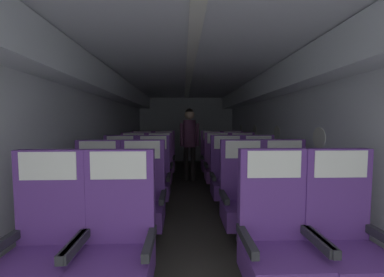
{
  "coord_description": "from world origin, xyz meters",
  "views": [
    {
      "loc": [
        -0.11,
        -0.22,
        1.32
      ],
      "look_at": [
        0.06,
        4.29,
        1.01
      ],
      "focal_mm": 22.04,
      "sensor_mm": 36.0,
      "label": 1
    }
  ],
  "objects_px": {
    "seat_d_left_window": "(133,167)",
    "seat_e_right_window": "(212,159)",
    "seat_d_right_window": "(218,167)",
    "seat_b_left_aisle": "(142,200)",
    "seat_b_right_window": "(244,199)",
    "flight_attendant": "(189,136)",
    "seat_b_right_aisle": "(286,198)",
    "seat_c_left_aisle": "(153,179)",
    "seat_a_right_aisle": "(346,241)",
    "seat_b_left_window": "(96,201)",
    "seat_e_right_aisle": "(233,159)",
    "seat_c_left_window": "(119,179)",
    "seat_a_left_aisle": "(117,245)",
    "seat_d_left_aisle": "(159,167)",
    "seat_d_right_aisle": "(243,166)",
    "seat_e_left_window": "(142,159)",
    "seat_a_right_window": "(277,242)",
    "seat_e_left_aisle": "(164,159)",
    "seat_a_left_window": "(44,247)",
    "seat_c_right_window": "(228,178)",
    "seat_c_right_aisle": "(260,178)"
  },
  "relations": [
    {
      "from": "seat_d_left_window",
      "to": "seat_e_right_window",
      "type": "bearing_deg",
      "value": 30.46
    },
    {
      "from": "seat_e_right_window",
      "to": "seat_d_right_window",
      "type": "bearing_deg",
      "value": -90.26
    },
    {
      "from": "seat_b_left_aisle",
      "to": "seat_d_left_window",
      "type": "height_order",
      "value": "same"
    },
    {
      "from": "seat_b_right_window",
      "to": "flight_attendant",
      "type": "bearing_deg",
      "value": 101.15
    },
    {
      "from": "seat_b_right_aisle",
      "to": "seat_c_left_aisle",
      "type": "xyz_separation_m",
      "value": [
        -1.62,
        0.94,
        0.0
      ]
    },
    {
      "from": "seat_b_right_window",
      "to": "seat_d_left_window",
      "type": "xyz_separation_m",
      "value": [
        -1.63,
        1.93,
        0.0
      ]
    },
    {
      "from": "seat_a_right_aisle",
      "to": "flight_attendant",
      "type": "bearing_deg",
      "value": 105.51
    },
    {
      "from": "seat_b_left_window",
      "to": "seat_e_right_aisle",
      "type": "xyz_separation_m",
      "value": [
        2.11,
        2.89,
        0.0
      ]
    },
    {
      "from": "seat_b_left_aisle",
      "to": "flight_attendant",
      "type": "bearing_deg",
      "value": 77.4
    },
    {
      "from": "seat_b_left_aisle",
      "to": "seat_c_left_window",
      "type": "bearing_deg",
      "value": 117.61
    },
    {
      "from": "seat_b_right_aisle",
      "to": "flight_attendant",
      "type": "height_order",
      "value": "flight_attendant"
    },
    {
      "from": "seat_a_left_aisle",
      "to": "flight_attendant",
      "type": "height_order",
      "value": "flight_attendant"
    },
    {
      "from": "seat_a_right_aisle",
      "to": "seat_c_left_aisle",
      "type": "relative_size",
      "value": 1.0
    },
    {
      "from": "seat_d_left_aisle",
      "to": "seat_d_right_aisle",
      "type": "height_order",
      "value": "same"
    },
    {
      "from": "seat_c_left_window",
      "to": "seat_e_left_window",
      "type": "height_order",
      "value": "same"
    },
    {
      "from": "seat_e_right_aisle",
      "to": "seat_d_left_aisle",
      "type": "bearing_deg",
      "value": -149.04
    },
    {
      "from": "seat_a_left_aisle",
      "to": "seat_b_left_aisle",
      "type": "distance_m",
      "value": 0.97
    },
    {
      "from": "seat_e_right_aisle",
      "to": "seat_c_left_window",
      "type": "bearing_deg",
      "value": -137.96
    },
    {
      "from": "seat_e_left_window",
      "to": "seat_a_right_aisle",
      "type": "bearing_deg",
      "value": -61.14
    },
    {
      "from": "seat_a_right_window",
      "to": "seat_d_right_aisle",
      "type": "height_order",
      "value": "same"
    },
    {
      "from": "seat_a_right_window",
      "to": "seat_e_left_aisle",
      "type": "xyz_separation_m",
      "value": [
        -1.11,
        3.83,
        0.0
      ]
    },
    {
      "from": "seat_a_left_window",
      "to": "seat_e_left_aisle",
      "type": "distance_m",
      "value": 3.86
    },
    {
      "from": "seat_c_left_window",
      "to": "seat_c_right_window",
      "type": "height_order",
      "value": "same"
    },
    {
      "from": "seat_a_right_aisle",
      "to": "seat_b_left_aisle",
      "type": "relative_size",
      "value": 1.0
    },
    {
      "from": "seat_a_left_aisle",
      "to": "seat_d_right_aisle",
      "type": "height_order",
      "value": "same"
    },
    {
      "from": "seat_a_right_aisle",
      "to": "seat_e_right_aisle",
      "type": "distance_m",
      "value": 3.84
    },
    {
      "from": "seat_d_left_aisle",
      "to": "seat_e_right_window",
      "type": "distance_m",
      "value": 1.5
    },
    {
      "from": "seat_a_left_aisle",
      "to": "flight_attendant",
      "type": "relative_size",
      "value": 0.69
    },
    {
      "from": "seat_e_left_window",
      "to": "flight_attendant",
      "type": "relative_size",
      "value": 0.69
    },
    {
      "from": "seat_b_left_window",
      "to": "seat_e_right_window",
      "type": "relative_size",
      "value": 1.0
    },
    {
      "from": "seat_d_right_aisle",
      "to": "seat_e_left_aisle",
      "type": "height_order",
      "value": "same"
    },
    {
      "from": "seat_b_right_window",
      "to": "seat_e_left_aisle",
      "type": "distance_m",
      "value": 3.09
    },
    {
      "from": "seat_e_right_window",
      "to": "seat_a_right_aisle",
      "type": "bearing_deg",
      "value": -82.75
    },
    {
      "from": "seat_e_left_window",
      "to": "flight_attendant",
      "type": "xyz_separation_m",
      "value": [
        1.09,
        -0.16,
        0.54
      ]
    },
    {
      "from": "seat_c_left_aisle",
      "to": "seat_d_right_window",
      "type": "bearing_deg",
      "value": 40.24
    },
    {
      "from": "seat_b_left_window",
      "to": "seat_b_right_window",
      "type": "bearing_deg",
      "value": 0.26
    },
    {
      "from": "seat_e_right_aisle",
      "to": "seat_e_left_window",
      "type": "bearing_deg",
      "value": -179.79
    },
    {
      "from": "seat_a_left_window",
      "to": "seat_e_right_window",
      "type": "height_order",
      "value": "same"
    },
    {
      "from": "seat_c_left_aisle",
      "to": "seat_c_right_window",
      "type": "distance_m",
      "value": 1.13
    },
    {
      "from": "seat_a_left_aisle",
      "to": "seat_c_right_aisle",
      "type": "relative_size",
      "value": 1.0
    },
    {
      "from": "seat_b_left_window",
      "to": "seat_d_left_aisle",
      "type": "xyz_separation_m",
      "value": [
        0.49,
        1.91,
        0.0
      ]
    },
    {
      "from": "seat_a_left_aisle",
      "to": "seat_c_right_window",
      "type": "height_order",
      "value": "same"
    },
    {
      "from": "seat_a_right_aisle",
      "to": "seat_b_right_window",
      "type": "bearing_deg",
      "value": 116.79
    },
    {
      "from": "seat_d_right_aisle",
      "to": "seat_a_right_window",
      "type": "bearing_deg",
      "value": -99.7
    },
    {
      "from": "seat_c_left_aisle",
      "to": "seat_d_left_window",
      "type": "xyz_separation_m",
      "value": [
        -0.5,
        0.97,
        0.0
      ]
    },
    {
      "from": "seat_a_right_aisle",
      "to": "seat_a_right_window",
      "type": "relative_size",
      "value": 1.0
    },
    {
      "from": "seat_b_right_aisle",
      "to": "seat_c_left_window",
      "type": "bearing_deg",
      "value": 155.71
    },
    {
      "from": "seat_d_left_aisle",
      "to": "seat_c_right_window",
      "type": "bearing_deg",
      "value": -39.41
    },
    {
      "from": "seat_c_left_aisle",
      "to": "seat_d_left_window",
      "type": "distance_m",
      "value": 1.1
    },
    {
      "from": "seat_e_left_aisle",
      "to": "seat_d_right_window",
      "type": "bearing_deg",
      "value": -41.13
    }
  ]
}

